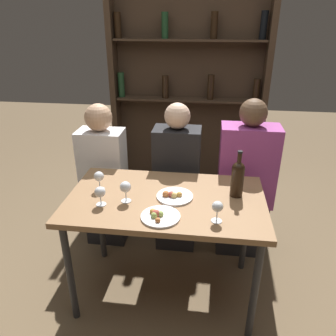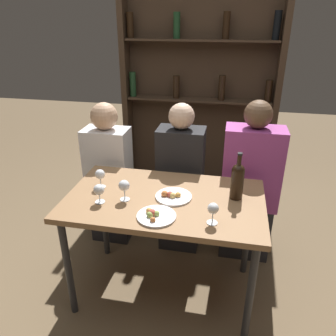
# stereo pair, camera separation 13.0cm
# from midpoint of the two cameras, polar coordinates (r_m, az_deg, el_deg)

# --- Properties ---
(ground_plane) EXTENTS (10.00, 10.00, 0.00)m
(ground_plane) POSITION_cam_midpoint_polar(r_m,az_deg,el_deg) (2.48, -1.94, -20.38)
(ground_plane) COLOR brown
(dining_table) EXTENTS (1.21, 0.71, 0.75)m
(dining_table) POSITION_cam_midpoint_polar(r_m,az_deg,el_deg) (2.05, -2.21, -7.00)
(dining_table) COLOR olive
(dining_table) RESTS_ON ground_plane
(wine_rack_wall) EXTENTS (1.64, 0.21, 2.40)m
(wine_rack_wall) POSITION_cam_midpoint_polar(r_m,az_deg,el_deg) (3.55, 2.49, 16.33)
(wine_rack_wall) COLOR #38281C
(wine_rack_wall) RESTS_ON ground_plane
(wine_bottle) EXTENTS (0.08, 0.08, 0.30)m
(wine_bottle) POSITION_cam_midpoint_polar(r_m,az_deg,el_deg) (2.00, 10.23, -1.62)
(wine_bottle) COLOR black
(wine_bottle) RESTS_ON dining_table
(wine_glass_0) EXTENTS (0.07, 0.07, 0.13)m
(wine_glass_0) POSITION_cam_midpoint_polar(r_m,az_deg,el_deg) (1.95, -9.32, -3.43)
(wine_glass_0) COLOR silver
(wine_glass_0) RESTS_ON dining_table
(wine_glass_1) EXTENTS (0.06, 0.06, 0.12)m
(wine_glass_1) POSITION_cam_midpoint_polar(r_m,az_deg,el_deg) (1.95, -13.63, -4.24)
(wine_glass_1) COLOR silver
(wine_glass_1) RESTS_ON dining_table
(wine_glass_2) EXTENTS (0.06, 0.06, 0.13)m
(wine_glass_2) POSITION_cam_midpoint_polar(r_m,az_deg,el_deg) (2.12, -13.66, -1.59)
(wine_glass_2) COLOR silver
(wine_glass_2) RESTS_ON dining_table
(wine_glass_3) EXTENTS (0.06, 0.06, 0.12)m
(wine_glass_3) POSITION_cam_midpoint_polar(r_m,az_deg,el_deg) (1.76, 6.52, -6.90)
(wine_glass_3) COLOR silver
(wine_glass_3) RESTS_ON dining_table
(food_plate_0) EXTENTS (0.22, 0.22, 0.05)m
(food_plate_0) POSITION_cam_midpoint_polar(r_m,az_deg,el_deg) (2.01, -0.81, -4.90)
(food_plate_0) COLOR white
(food_plate_0) RESTS_ON dining_table
(food_plate_1) EXTENTS (0.22, 0.22, 0.05)m
(food_plate_1) POSITION_cam_midpoint_polar(r_m,az_deg,el_deg) (1.82, -3.70, -8.35)
(food_plate_1) COLOR white
(food_plate_1) RESTS_ON dining_table
(seated_person_left) EXTENTS (0.35, 0.22, 1.18)m
(seated_person_left) POSITION_cam_midpoint_polar(r_m,az_deg,el_deg) (2.69, -12.42, -2.08)
(seated_person_left) COLOR #26262B
(seated_person_left) RESTS_ON ground_plane
(seated_person_center) EXTENTS (0.35, 0.22, 1.21)m
(seated_person_center) POSITION_cam_midpoint_polar(r_m,az_deg,el_deg) (2.56, 0.04, -2.74)
(seated_person_center) COLOR #26262B
(seated_person_center) RESTS_ON ground_plane
(seated_person_right) EXTENTS (0.42, 0.22, 1.26)m
(seated_person_right) POSITION_cam_midpoint_polar(r_m,az_deg,el_deg) (2.54, 11.86, -3.06)
(seated_person_right) COLOR #26262B
(seated_person_right) RESTS_ON ground_plane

